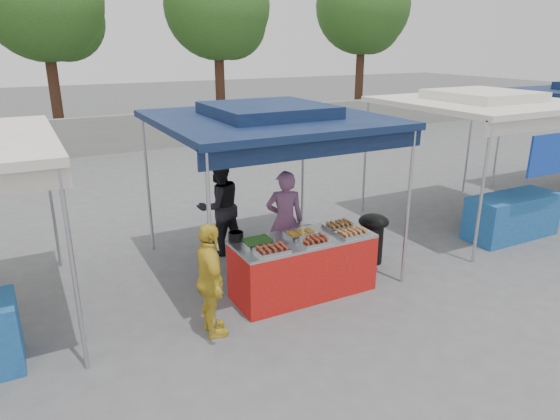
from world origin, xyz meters
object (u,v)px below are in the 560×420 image
wok_burner (373,234)px  customer_person (211,281)px  vendor_woman (285,221)px  helper_man (219,206)px  cooking_pot (236,236)px  vendor_table (303,266)px

wok_burner → customer_person: size_ratio=0.57×
wok_burner → vendor_woman: bearing=138.8°
helper_man → customer_person: helper_man is taller
cooking_pot → customer_person: (-0.65, -0.76, -0.18)m
cooking_pot → helper_man: bearing=76.9°
wok_burner → vendor_woman: vendor_woman is taller
wok_burner → helper_man: bearing=120.8°
vendor_table → vendor_woman: vendor_woman is taller
vendor_table → customer_person: 1.60m
helper_man → customer_person: size_ratio=1.14×
helper_man → customer_person: bearing=56.9°
cooking_pot → wok_burner: (2.40, 0.04, -0.42)m
vendor_table → wok_burner: size_ratio=2.43×
wok_burner → vendor_woman: 1.48m
vendor_table → wok_burner: (1.54, 0.39, 0.06)m
cooking_pot → vendor_woman: bearing=26.0°
vendor_woman → customer_person: (-1.69, -1.26, -0.07)m
vendor_table → vendor_woman: (0.17, 0.86, 0.38)m
wok_burner → helper_man: 2.57m
vendor_woman → helper_man: bearing=-35.6°
vendor_woman → vendor_table: bearing=101.0°
vendor_woman → wok_burner: bearing=-176.8°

